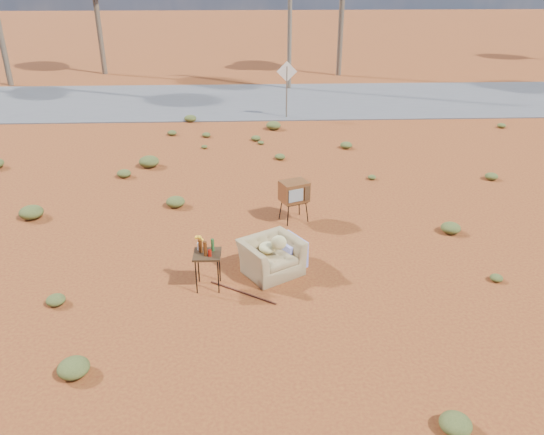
{
  "coord_description": "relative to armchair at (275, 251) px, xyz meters",
  "views": [
    {
      "loc": [
        0.01,
        -8.66,
        5.42
      ],
      "look_at": [
        0.44,
        1.09,
        0.8
      ],
      "focal_mm": 35.0,
      "sensor_mm": 36.0,
      "label": 1
    }
  ],
  "objects": [
    {
      "name": "ground",
      "position": [
        -0.46,
        -0.33,
        -0.44
      ],
      "size": [
        140.0,
        140.0,
        0.0
      ],
      "primitive_type": "plane",
      "color": "brown",
      "rests_on": "ground"
    },
    {
      "name": "highway",
      "position": [
        -0.46,
        14.67,
        -0.42
      ],
      "size": [
        140.0,
        7.0,
        0.04
      ],
      "primitive_type": "cube",
      "color": "#565659",
      "rests_on": "ground"
    },
    {
      "name": "side_table",
      "position": [
        -1.29,
        -0.51,
        0.3
      ],
      "size": [
        0.51,
        0.51,
        1.01
      ],
      "rotation": [
        0.0,
        0.0,
        -0.02
      ],
      "color": "#362313",
      "rests_on": "ground"
    },
    {
      "name": "road_sign",
      "position": [
        1.04,
        11.67,
        1.06
      ],
      "size": [
        0.78,
        0.06,
        2.19
      ],
      "color": "brown",
      "rests_on": "ground"
    },
    {
      "name": "rusty_bar",
      "position": [
        -0.63,
        -0.78,
        -0.42
      ],
      "size": [
        1.21,
        0.82,
        0.04
      ],
      "primitive_type": "cylinder",
      "rotation": [
        0.0,
        1.57,
        -0.58
      ],
      "color": "#4B2014",
      "rests_on": "ground"
    },
    {
      "name": "scrub_patch",
      "position": [
        -1.29,
        4.08,
        -0.3
      ],
      "size": [
        17.49,
        8.07,
        0.33
      ],
      "color": "#4D5324",
      "rests_on": "ground"
    },
    {
      "name": "tv_unit",
      "position": [
        0.56,
        2.27,
        0.29
      ],
      "size": [
        0.74,
        0.68,
        0.98
      ],
      "rotation": [
        0.0,
        0.0,
        0.4
      ],
      "color": "black",
      "rests_on": "ground"
    },
    {
      "name": "armchair",
      "position": [
        0.0,
        0.0,
        0.0
      ],
      "size": [
        1.39,
        1.34,
        0.94
      ],
      "rotation": [
        0.0,
        0.0,
        0.55
      ],
      "color": "olive",
      "rests_on": "ground"
    }
  ]
}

